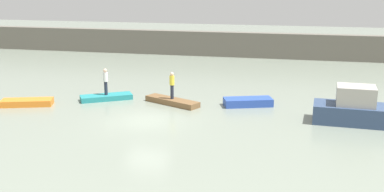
{
  "coord_description": "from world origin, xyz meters",
  "views": [
    {
      "loc": [
        8.5,
        -24.7,
        7.96
      ],
      "look_at": [
        1.92,
        3.32,
        0.77
      ],
      "focal_mm": 43.82,
      "sensor_mm": 36.0,
      "label": 1
    }
  ],
  "objects_px": {
    "rowboat_teal": "(106,97)",
    "rowboat_brown": "(172,101)",
    "person_yellow_shirt": "(172,84)",
    "person_white_shirt": "(106,80)",
    "motorboat": "(367,111)",
    "rowboat_blue": "(248,102)",
    "rowboat_orange": "(27,102)"
  },
  "relations": [
    {
      "from": "rowboat_teal",
      "to": "rowboat_brown",
      "type": "height_order",
      "value": "rowboat_brown"
    },
    {
      "from": "rowboat_teal",
      "to": "person_yellow_shirt",
      "type": "bearing_deg",
      "value": -33.31
    },
    {
      "from": "person_white_shirt",
      "to": "person_yellow_shirt",
      "type": "height_order",
      "value": "person_white_shirt"
    },
    {
      "from": "motorboat",
      "to": "rowboat_teal",
      "type": "distance_m",
      "value": 16.61
    },
    {
      "from": "rowboat_blue",
      "to": "person_white_shirt",
      "type": "relative_size",
      "value": 1.71
    },
    {
      "from": "rowboat_orange",
      "to": "rowboat_brown",
      "type": "height_order",
      "value": "rowboat_orange"
    },
    {
      "from": "rowboat_blue",
      "to": "rowboat_brown",
      "type": "bearing_deg",
      "value": 168.68
    },
    {
      "from": "rowboat_brown",
      "to": "person_yellow_shirt",
      "type": "height_order",
      "value": "person_yellow_shirt"
    },
    {
      "from": "rowboat_brown",
      "to": "person_yellow_shirt",
      "type": "relative_size",
      "value": 2.22
    },
    {
      "from": "rowboat_orange",
      "to": "rowboat_blue",
      "type": "distance_m",
      "value": 14.34
    },
    {
      "from": "person_yellow_shirt",
      "to": "motorboat",
      "type": "bearing_deg",
      "value": -8.08
    },
    {
      "from": "rowboat_orange",
      "to": "person_white_shirt",
      "type": "height_order",
      "value": "person_white_shirt"
    },
    {
      "from": "rowboat_orange",
      "to": "rowboat_blue",
      "type": "relative_size",
      "value": 1.04
    },
    {
      "from": "rowboat_orange",
      "to": "motorboat",
      "type": "bearing_deg",
      "value": -16.66
    },
    {
      "from": "rowboat_teal",
      "to": "rowboat_blue",
      "type": "distance_m",
      "value": 9.57
    },
    {
      "from": "person_white_shirt",
      "to": "person_yellow_shirt",
      "type": "distance_m",
      "value": 4.67
    },
    {
      "from": "rowboat_teal",
      "to": "rowboat_blue",
      "type": "xyz_separation_m",
      "value": [
        9.55,
        0.66,
        0.08
      ]
    },
    {
      "from": "rowboat_blue",
      "to": "person_white_shirt",
      "type": "xyz_separation_m",
      "value": [
        -9.55,
        -0.66,
        1.12
      ]
    },
    {
      "from": "rowboat_teal",
      "to": "rowboat_blue",
      "type": "bearing_deg",
      "value": -28.37
    },
    {
      "from": "rowboat_brown",
      "to": "rowboat_blue",
      "type": "distance_m",
      "value": 4.94
    },
    {
      "from": "rowboat_orange",
      "to": "person_yellow_shirt",
      "type": "xyz_separation_m",
      "value": [
        9.09,
        2.47,
        1.16
      ]
    },
    {
      "from": "rowboat_brown",
      "to": "person_yellow_shirt",
      "type": "distance_m",
      "value": 1.18
    },
    {
      "from": "motorboat",
      "to": "person_white_shirt",
      "type": "relative_size",
      "value": 3.49
    },
    {
      "from": "motorboat",
      "to": "rowboat_brown",
      "type": "bearing_deg",
      "value": 171.92
    },
    {
      "from": "motorboat",
      "to": "rowboat_orange",
      "type": "height_order",
      "value": "motorboat"
    },
    {
      "from": "rowboat_teal",
      "to": "person_yellow_shirt",
      "type": "xyz_separation_m",
      "value": [
        4.67,
        -0.08,
        1.18
      ]
    },
    {
      "from": "person_white_shirt",
      "to": "person_yellow_shirt",
      "type": "relative_size",
      "value": 1.01
    },
    {
      "from": "rowboat_brown",
      "to": "rowboat_blue",
      "type": "xyz_separation_m",
      "value": [
        4.89,
        0.74,
        0.07
      ]
    },
    {
      "from": "rowboat_teal",
      "to": "rowboat_brown",
      "type": "distance_m",
      "value": 4.67
    },
    {
      "from": "rowboat_blue",
      "to": "motorboat",
      "type": "bearing_deg",
      "value": -39.1
    },
    {
      "from": "rowboat_teal",
      "to": "person_white_shirt",
      "type": "height_order",
      "value": "person_white_shirt"
    },
    {
      "from": "rowboat_orange",
      "to": "rowboat_teal",
      "type": "bearing_deg",
      "value": 11.13
    }
  ]
}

